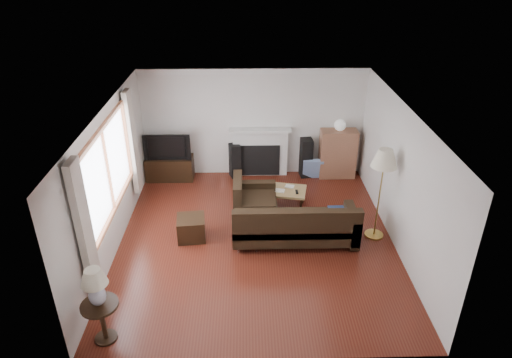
{
  "coord_description": "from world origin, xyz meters",
  "views": [
    {
      "loc": [
        -0.17,
        -6.97,
        4.93
      ],
      "look_at": [
        0.0,
        0.3,
        1.1
      ],
      "focal_mm": 32.0,
      "sensor_mm": 36.0,
      "label": 1
    }
  ],
  "objects_px": {
    "floor_lamp": "(380,195)",
    "sectional_sofa": "(295,222)",
    "side_table": "(103,322)",
    "tv_stand": "(170,168)",
    "coffee_table": "(279,198)",
    "bookshelf": "(338,154)"
  },
  "relations": [
    {
      "from": "bookshelf",
      "to": "floor_lamp",
      "type": "xyz_separation_m",
      "value": [
        0.28,
        -2.46,
        0.32
      ]
    },
    {
      "from": "floor_lamp",
      "to": "bookshelf",
      "type": "bearing_deg",
      "value": 96.54
    },
    {
      "from": "coffee_table",
      "to": "side_table",
      "type": "bearing_deg",
      "value": -116.04
    },
    {
      "from": "floor_lamp",
      "to": "sectional_sofa",
      "type": "bearing_deg",
      "value": -175.31
    },
    {
      "from": "sectional_sofa",
      "to": "coffee_table",
      "type": "distance_m",
      "value": 1.24
    },
    {
      "from": "sectional_sofa",
      "to": "floor_lamp",
      "type": "distance_m",
      "value": 1.6
    },
    {
      "from": "floor_lamp",
      "to": "tv_stand",
      "type": "bearing_deg",
      "value": 149.78
    },
    {
      "from": "side_table",
      "to": "floor_lamp",
      "type": "bearing_deg",
      "value": 28.85
    },
    {
      "from": "tv_stand",
      "to": "side_table",
      "type": "height_order",
      "value": "side_table"
    },
    {
      "from": "bookshelf",
      "to": "coffee_table",
      "type": "bearing_deg",
      "value": -136.11
    },
    {
      "from": "bookshelf",
      "to": "sectional_sofa",
      "type": "height_order",
      "value": "bookshelf"
    },
    {
      "from": "tv_stand",
      "to": "sectional_sofa",
      "type": "relative_size",
      "value": 0.44
    },
    {
      "from": "floor_lamp",
      "to": "side_table",
      "type": "distance_m",
      "value": 5.01
    },
    {
      "from": "tv_stand",
      "to": "coffee_table",
      "type": "height_order",
      "value": "tv_stand"
    },
    {
      "from": "bookshelf",
      "to": "coffee_table",
      "type": "relative_size",
      "value": 1.07
    },
    {
      "from": "side_table",
      "to": "tv_stand",
      "type": "bearing_deg",
      "value": 87.44
    },
    {
      "from": "floor_lamp",
      "to": "side_table",
      "type": "relative_size",
      "value": 2.8
    },
    {
      "from": "floor_lamp",
      "to": "coffee_table",
      "type": "bearing_deg",
      "value": 147.53
    },
    {
      "from": "tv_stand",
      "to": "floor_lamp",
      "type": "relative_size",
      "value": 0.61
    },
    {
      "from": "coffee_table",
      "to": "floor_lamp",
      "type": "xyz_separation_m",
      "value": [
        1.71,
        -1.09,
        0.67
      ]
    },
    {
      "from": "side_table",
      "to": "sectional_sofa",
      "type": "bearing_deg",
      "value": 38.68
    },
    {
      "from": "tv_stand",
      "to": "coffee_table",
      "type": "distance_m",
      "value": 2.78
    }
  ]
}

